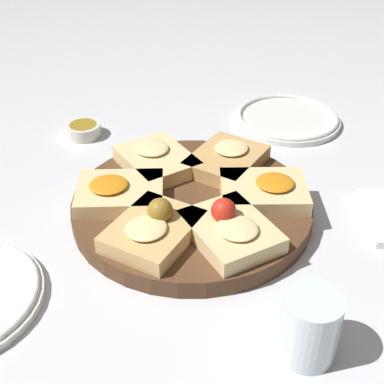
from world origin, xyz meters
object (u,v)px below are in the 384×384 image
object	(u,v)px
plate_right	(287,118)
water_glass	(309,327)
dipping_bowl	(84,130)
serving_board	(192,206)

from	to	relation	value
plate_right	water_glass	world-z (taller)	water_glass
water_glass	plate_right	bearing A→B (deg)	66.78
water_glass	dipping_bowl	xyz separation A→B (m)	(-0.16, 0.54, -0.03)
serving_board	dipping_bowl	distance (m)	0.30
dipping_bowl	serving_board	bearing A→B (deg)	-67.08
serving_board	dipping_bowl	world-z (taller)	serving_board
plate_right	dipping_bowl	size ratio (longest dim) A/B	3.13
dipping_bowl	plate_right	bearing A→B (deg)	-8.82
serving_board	water_glass	size ratio (longest dim) A/B	4.32
water_glass	dipping_bowl	bearing A→B (deg)	106.39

